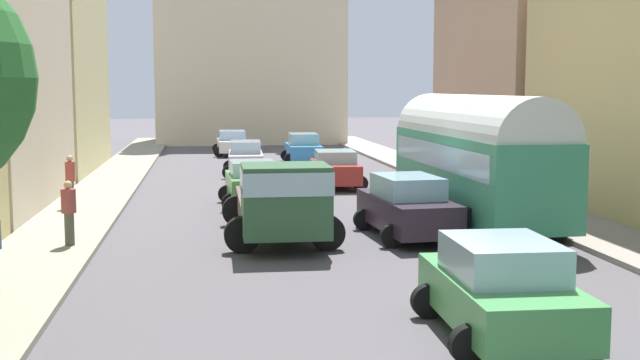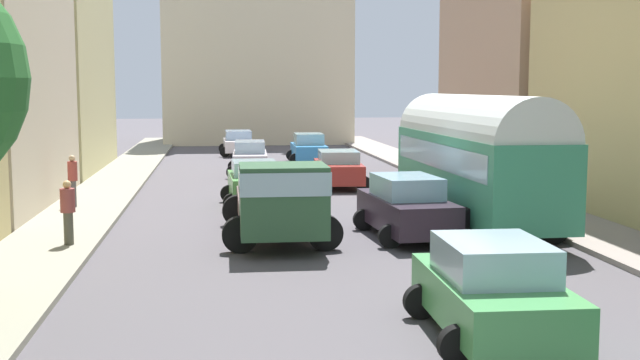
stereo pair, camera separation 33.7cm
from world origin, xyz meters
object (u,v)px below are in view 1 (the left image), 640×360
Objects in this scene: car_6 at (303,148)px; pedestrian_2 at (70,179)px; cargo_truck_0 at (280,199)px; car_5 at (335,169)px; car_4 at (407,207)px; car_2 at (232,143)px; parked_bus_1 at (475,154)px; car_3 at (501,289)px; car_1 at (246,158)px; pedestrian_1 at (69,211)px; car_0 at (253,183)px.

pedestrian_2 is at bearing -121.19° from car_6.
cargo_truck_0 is 1.72× the size of car_6.
pedestrian_2 reaches higher than car_5.
car_2 is at bearing 97.98° from car_4.
parked_bus_1 is 6.18m from cargo_truck_0.
car_3 reaches higher than car_2.
pedestrian_2 reaches higher than car_6.
car_5 is (3.27, 11.22, -0.38)m from cargo_truck_0.
pedestrian_2 is (-6.19, -9.91, 0.27)m from car_1.
car_6 reaches higher than car_5.
cargo_truck_0 reaches higher than car_2.
car_6 is 23.90m from pedestrian_1.
car_1 is at bearing -88.81° from car_2.
car_4 is (3.81, -27.17, 0.09)m from car_2.
car_0 is at bearing 101.84° from car_3.
car_2 is (-0.35, 27.38, -0.40)m from cargo_truck_0.
pedestrian_2 is (-9.57, -5.12, 0.31)m from car_5.
car_3 is at bearing -90.92° from car_6.
pedestrian_2 reaches higher than pedestrian_1.
car_6 is (3.63, 15.47, -0.00)m from car_0.
parked_bus_1 reaches higher than car_5.
car_2 is (-0.24, 11.37, -0.06)m from car_1.
parked_bus_1 is 20.42m from car_6.
car_6 reaches higher than car_2.
car_1 is at bearing 58.02° from pedestrian_2.
cargo_truck_0 is 1.52× the size of car_4.
car_2 is 1.15× the size of car_6.
cargo_truck_0 reaches higher than car_0.
car_2 is (-0.00, 20.92, -0.05)m from car_0.
car_3 is (3.14, -14.99, 0.01)m from car_0.
cargo_truck_0 is 1.65× the size of car_3.
car_2 is at bearing 90.72° from cargo_truck_0.
car_3 is at bearing -85.00° from car_2.
car_0 reaches higher than car_5.
car_1 is 6.83m from car_6.
car_5 is (-2.58, 9.50, -1.36)m from parked_bus_1.
car_1 is 1.04× the size of car_5.
cargo_truck_0 is 1.50× the size of car_2.
car_5 is at bearing -54.79° from car_1.
car_0 is 15.31m from car_3.
pedestrian_2 is (-5.96, -21.28, 0.33)m from car_2.
pedestrian_1 reaches higher than car_1.
pedestrian_2 is at bearing 121.88° from car_3.
car_0 is at bearing 93.06° from cargo_truck_0.
car_3 is 0.92× the size of car_4.
car_1 is at bearing 90.39° from cargo_truck_0.
pedestrian_2 is (-12.16, 4.38, -1.05)m from parked_bus_1.
cargo_truck_0 is (-5.86, -1.72, -0.98)m from parked_bus_1.
car_0 is 15.89m from car_6.
car_6 is (-0.18, 21.73, -0.05)m from car_4.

